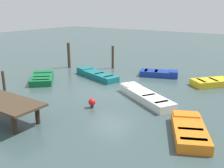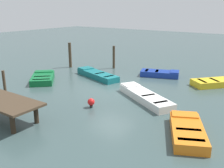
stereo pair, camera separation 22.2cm
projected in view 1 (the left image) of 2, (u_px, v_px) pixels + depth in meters
The scene contains 11 objects.
ground_plane at pixel (112, 89), 15.75m from camera, with size 80.00×80.00×0.00m, color #384C4C.
rowboat_orange at pixel (189, 130), 10.05m from camera, with size 2.36×3.15×0.46m.
rowboat_teal at pixel (96, 75), 18.35m from camera, with size 4.03×2.13×0.46m.
rowboat_yellow at pixel (217, 82), 16.60m from camera, with size 3.05×3.26×0.46m.
rowboat_white at pixel (145, 96), 13.93m from camera, with size 4.11×2.99×0.46m.
rowboat_blue at pixel (159, 73), 18.73m from camera, with size 2.93×1.95×0.46m.
rowboat_green at pixel (42, 78), 17.42m from camera, with size 2.92×2.95×0.46m.
mooring_piling_near_left at pixel (69, 55), 21.27m from camera, with size 0.24×0.24×2.07m, color #423323.
mooring_piling_center at pixel (4, 84), 14.38m from camera, with size 0.16×0.16×1.47m, color #423323.
mooring_piling_far_right at pixel (113, 57), 20.98m from camera, with size 0.20×0.20×1.86m, color #423323.
marker_buoy at pixel (92, 102), 12.82m from camera, with size 0.36×0.36×0.48m.
Camera 1 is at (-8.49, 12.35, 4.85)m, focal length 41.01 mm.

